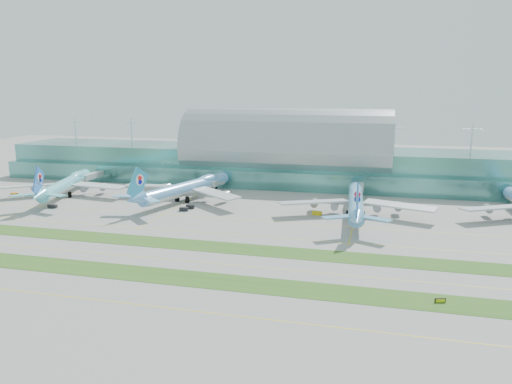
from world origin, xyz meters
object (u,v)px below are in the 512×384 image
(airliner_b, at_px, (188,187))
(airliner_c, at_px, (356,201))
(taxiway_sign_east, at_px, (440,300))
(airliner_a, at_px, (66,184))
(terminal, at_px, (287,158))

(airliner_b, distance_m, airliner_c, 82.81)
(taxiway_sign_east, bearing_deg, airliner_a, 136.28)
(terminal, relative_size, airliner_b, 4.44)
(terminal, distance_m, airliner_a, 122.08)
(terminal, relative_size, airliner_a, 4.62)
(airliner_b, relative_size, taxiway_sign_east, 26.87)
(airliner_b, bearing_deg, airliner_a, -159.31)
(taxiway_sign_east, bearing_deg, airliner_c, 91.07)
(terminal, xyz_separation_m, airliner_a, (-103.13, -64.85, -7.88))
(airliner_b, xyz_separation_m, taxiway_sign_east, (108.60, -96.81, -6.03))
(airliner_b, distance_m, taxiway_sign_east, 145.61)
(airliner_a, xyz_separation_m, airliner_c, (146.91, -4.88, 0.14))
(airliner_b, bearing_deg, terminal, 73.35)
(airliner_a, relative_size, taxiway_sign_east, 25.86)
(airliner_a, bearing_deg, airliner_c, -16.79)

